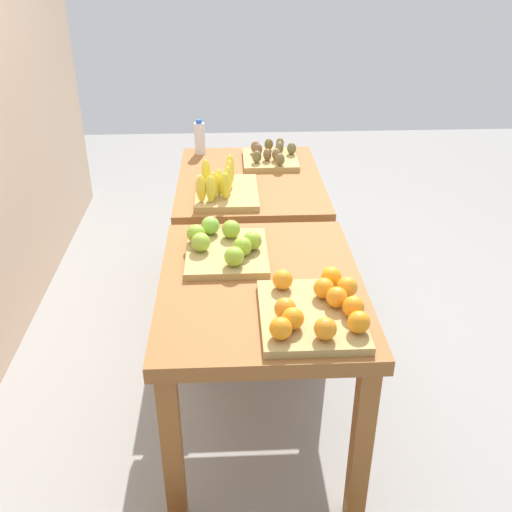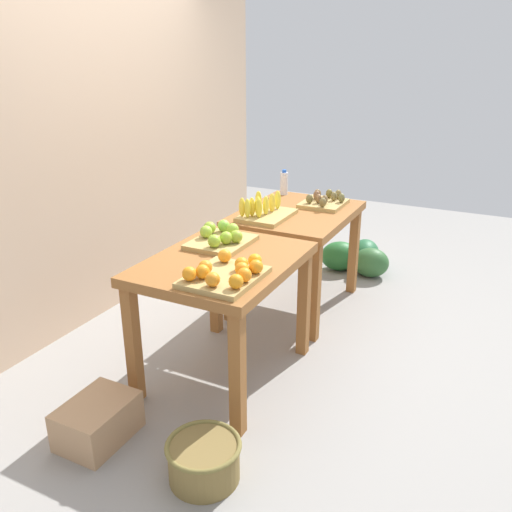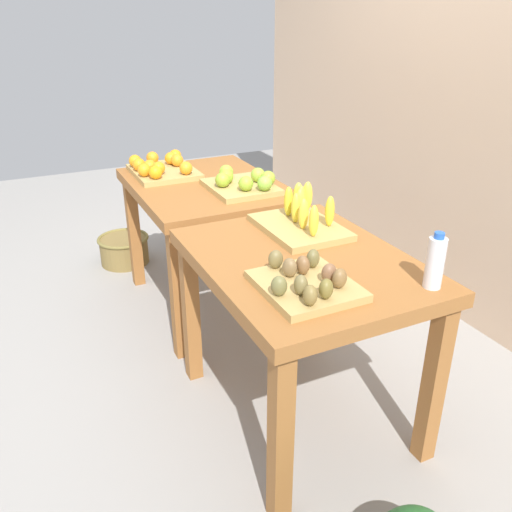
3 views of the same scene
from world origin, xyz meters
The scene contains 12 objects.
ground_plane centered at (0.00, 0.00, 0.00)m, with size 8.00×8.00×0.00m, color gray.
back_wall centered at (0.00, 1.35, 1.50)m, with size 4.40×0.12×3.00m, color #D2B191.
display_table_left centered at (-0.56, 0.00, 0.67)m, with size 1.04×0.80×0.79m.
display_table_right centered at (0.56, 0.00, 0.67)m, with size 1.04×0.80×0.79m.
orange_bin centered at (-0.83, -0.18, 0.83)m, with size 0.44×0.37×0.11m.
apple_bin centered at (-0.34, 0.14, 0.83)m, with size 0.41×0.35×0.11m.
banana_crate centered at (0.29, 0.15, 0.84)m, with size 0.44×0.32×0.17m.
kiwi_bin centered at (0.80, -0.13, 0.83)m, with size 0.36×0.33×0.10m.
water_bottle centered at (0.98, 0.29, 0.89)m, with size 0.07×0.07×0.21m.
watermelon_pile centered at (1.49, -0.25, 0.13)m, with size 0.59×0.70×0.27m.
wicker_basket centered at (-1.38, -0.35, 0.11)m, with size 0.37×0.37×0.20m.
cardboard_produce_box centered at (-1.39, 0.30, 0.11)m, with size 0.40×0.30×0.22m, color tan.
Camera 2 is at (-3.07, -1.48, 1.93)m, focal length 37.25 mm.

